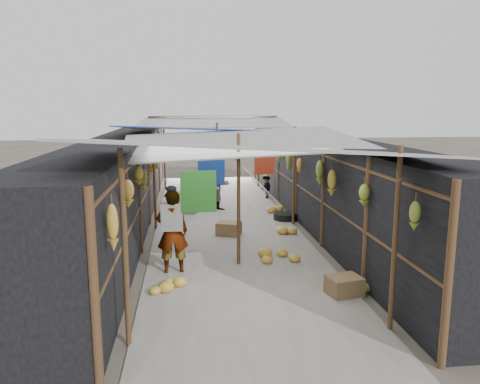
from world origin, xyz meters
name	(u,v)px	position (x,y,z in m)	size (l,w,h in m)	color
ground	(264,337)	(0.00, 0.00, 0.00)	(80.00, 80.00, 0.00)	#6B6356
aisle_slab	(224,222)	(0.00, 6.50, 0.01)	(3.60, 16.00, 0.02)	#9E998E
stall_left	(121,182)	(-2.70, 6.50, 1.15)	(1.40, 15.00, 2.30)	black
stall_right	(322,179)	(2.70, 6.50, 1.15)	(1.40, 15.00, 2.30)	black
crate_near	(229,229)	(0.00, 5.15, 0.17)	(0.55, 0.44, 0.33)	#997D4E
crate_mid	(344,286)	(1.57, 1.26, 0.16)	(0.54, 0.43, 0.33)	#997D4E
crate_back	(189,208)	(-0.94, 7.71, 0.15)	(0.47, 0.38, 0.30)	#997D4E
black_basin	(285,217)	(1.70, 6.53, 0.10)	(0.65, 0.65, 0.19)	black
vendor_elderly	(172,232)	(-1.28, 2.68, 0.80)	(0.59, 0.38, 1.60)	white
shopper_blue	(218,186)	(-0.07, 7.91, 0.77)	(0.75, 0.58, 1.53)	#2136A9
vendor_seated	(266,187)	(1.70, 9.59, 0.40)	(0.52, 0.30, 0.81)	#45413C
market_canopy	(223,133)	(0.03, 6.83, 2.41)	(5.62, 15.20, 2.77)	brown
hanging_bananas	(225,161)	(0.07, 6.75, 1.64)	(3.96, 13.95, 0.83)	gold
floor_bananas	(226,227)	(-0.04, 5.35, 0.16)	(3.81, 9.57, 0.34)	olive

